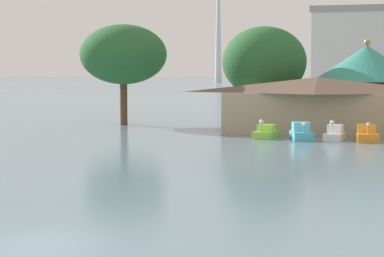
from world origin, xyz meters
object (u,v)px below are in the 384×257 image
pedal_boat_white (335,134)px  shoreline_tree_mid (264,62)px  pedal_boat_lime (265,133)px  green_roof_pavilion (367,80)px  pedal_boat_cyan (301,133)px  shoreline_tree_tall_left (123,55)px  boathouse (317,104)px  pedal_boat_orange (366,135)px

pedal_boat_white → shoreline_tree_mid: bearing=-141.7°
pedal_boat_lime → green_roof_pavilion: (8.35, 17.11, 4.28)m
pedal_boat_cyan → green_roof_pavilion: (5.33, 17.80, 4.19)m
shoreline_tree_tall_left → pedal_boat_white: bearing=-28.7°
pedal_boat_cyan → green_roof_pavilion: size_ratio=0.26×
green_roof_pavilion → pedal_boat_lime: bearing=-116.0°
pedal_boat_lime → boathouse: bearing=165.2°
pedal_boat_lime → pedal_boat_orange: size_ratio=0.84×
pedal_boat_white → green_roof_pavilion: size_ratio=0.22×
pedal_boat_cyan → shoreline_tree_mid: size_ratio=0.29×
boathouse → pedal_boat_cyan: bearing=-96.3°
pedal_boat_lime → shoreline_tree_mid: size_ratio=0.25×
green_roof_pavilion → shoreline_tree_mid: size_ratio=1.12×
pedal_boat_lime → green_roof_pavilion: size_ratio=0.22×
shoreline_tree_tall_left → boathouse: bearing=-12.4°
pedal_boat_white → shoreline_tree_tall_left: 26.06m
pedal_boat_cyan → shoreline_tree_mid: shoreline_tree_mid is taller
pedal_boat_cyan → pedal_boat_white: bearing=79.1°
green_roof_pavilion → shoreline_tree_tall_left: 25.49m
shoreline_tree_tall_left → shoreline_tree_mid: (14.33, 3.19, -0.77)m
pedal_boat_lime → pedal_boat_cyan: 3.10m
pedal_boat_white → green_roof_pavilion: bearing=-177.3°
shoreline_tree_mid → pedal_boat_white: bearing=-63.1°
pedal_boat_lime → pedal_boat_white: pedal_boat_white is taller
boathouse → shoreline_tree_tall_left: shoreline_tree_tall_left is taller
pedal_boat_cyan → shoreline_tree_tall_left: 23.93m
pedal_boat_cyan → pedal_boat_white: size_ratio=1.18×
pedal_boat_white → boathouse: boathouse is taller
boathouse → pedal_boat_orange: bearing=-60.6°
pedal_boat_orange → boathouse: bearing=-156.3°
green_roof_pavilion → shoreline_tree_mid: 10.83m
pedal_boat_orange → green_roof_pavilion: green_roof_pavilion is taller
pedal_boat_lime → pedal_boat_orange: pedal_boat_lime is taller
pedal_boat_lime → shoreline_tree_tall_left: (-16.39, 11.55, 6.88)m
green_roof_pavilion → pedal_boat_cyan: bearing=-106.7°
shoreline_tree_tall_left → shoreline_tree_mid: size_ratio=1.02×
pedal_boat_lime → pedal_boat_white: size_ratio=1.02×
pedal_boat_lime → pedal_boat_orange: 8.15m
pedal_boat_cyan → green_roof_pavilion: green_roof_pavilion is taller
green_roof_pavilion → shoreline_tree_tall_left: bearing=-167.3°
shoreline_tree_tall_left → pedal_boat_lime: bearing=-35.2°
shoreline_tree_tall_left → pedal_boat_cyan: bearing=-32.2°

